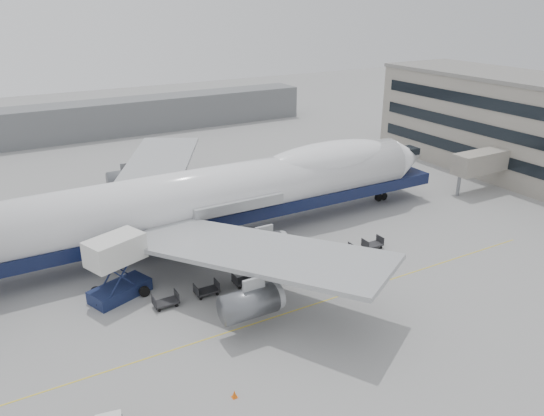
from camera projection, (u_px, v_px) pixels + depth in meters
ground at (270, 280)px, 54.03m from camera, size 260.00×260.00×0.00m
apron_line at (301, 308)px, 49.20m from camera, size 60.00×0.15×0.01m
hangar at (50, 124)px, 104.49m from camera, size 110.00×8.00×7.00m
airliner at (224, 193)px, 61.91m from camera, size 67.00×55.30×19.98m
catering_truck at (117, 264)px, 49.91m from camera, size 6.28×5.25×6.25m
traffic_cone at (234, 394)px, 38.18m from camera, size 0.41×0.41×0.61m
dolly_0 at (166, 302)px, 49.30m from camera, size 2.30×1.35×1.30m
dolly_1 at (207, 290)px, 51.21m from camera, size 2.30×1.35×1.30m
dolly_2 at (245, 280)px, 53.11m from camera, size 2.30×1.35×1.30m
dolly_3 at (280, 270)px, 55.02m from camera, size 2.30×1.35×1.30m
dolly_4 at (313, 261)px, 56.92m from camera, size 2.30×1.35×1.30m
dolly_5 at (344, 252)px, 58.83m from camera, size 2.30×1.35×1.30m
dolly_6 at (373, 244)px, 60.73m from camera, size 2.30×1.35×1.30m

